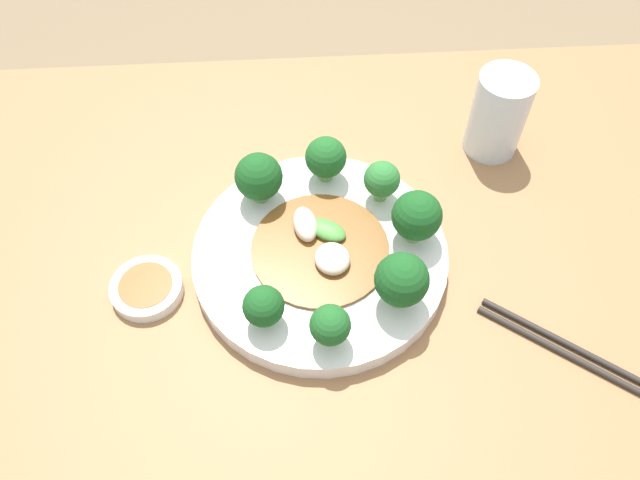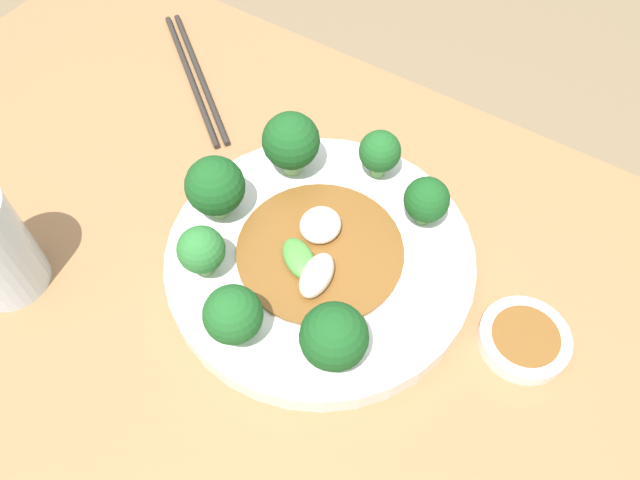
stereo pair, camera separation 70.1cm
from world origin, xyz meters
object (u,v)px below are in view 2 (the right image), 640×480
broccoli_north (233,315)px  chopsticks (195,76)px  broccoli_southwest (427,200)px  broccoli_northwest (334,337)px  plate (320,259)px  broccoli_northeast (201,250)px  broccoli_east (215,187)px  broccoli_south (380,152)px  stirfry_center (318,250)px  broccoli_southeast (291,142)px  sauce_dish (524,339)px

broccoli_north → chopsticks: broccoli_north is taller
broccoli_southwest → broccoli_northwest: broccoli_northwest is taller
plate → broccoli_northeast: (0.08, 0.07, 0.04)m
broccoli_north → broccoli_east: bearing=-45.8°
broccoli_northwest → broccoli_east: broccoli_east is taller
broccoli_southwest → broccoli_north: 0.21m
plate → broccoli_south: broccoli_south is taller
plate → stirfry_center: size_ratio=1.85×
stirfry_center → broccoli_southeast: bearing=-43.1°
plate → broccoli_east: bearing=6.7°
broccoli_south → sauce_dish: (-0.20, 0.09, -0.05)m
broccoli_south → stirfry_center: 0.12m
broccoli_northeast → stirfry_center: bearing=-137.5°
plate → broccoli_east: (0.11, 0.01, 0.05)m
broccoli_south → sauce_dish: broccoli_south is taller
broccoli_south → plate: bearing=91.5°
sauce_dish → broccoli_southwest: bearing=-23.3°
plate → broccoli_north: broccoli_north is taller
plate → broccoli_south: size_ratio=5.40×
broccoli_north → broccoli_east: (0.10, -0.10, 0.00)m
broccoli_northwest → broccoli_south: bearing=-70.5°
broccoli_northeast → broccoli_south: bearing=-111.7°
broccoli_south → chopsticks: broccoli_south is taller
stirfry_center → sauce_dish: 0.20m
broccoli_southeast → sauce_dish: bearing=171.3°
broccoli_southeast → chopsticks: broccoli_southeast is taller
stirfry_center → chopsticks: size_ratio=0.77×
chopsticks → broccoli_southeast: bearing=159.4°
broccoli_southwest → broccoli_southeast: size_ratio=0.74×
plate → broccoli_southeast: bearing=-41.7°
sauce_dish → broccoli_southeast: bearing=-8.7°
broccoli_southeast → sauce_dish: size_ratio=0.88×
plate → stirfry_center: 0.02m
broccoli_northeast → stirfry_center: (-0.08, -0.07, -0.03)m
broccoli_south → broccoli_southwest: bearing=157.7°
broccoli_northwest → sauce_dish: bearing=-139.6°
broccoli_north → broccoli_northeast: broccoli_north is taller
broccoli_southwest → broccoli_east: (0.17, 0.10, 0.01)m
broccoli_northeast → sauce_dish: size_ratio=0.68×
broccoli_north → broccoli_southeast: broccoli_southeast is taller
broccoli_southwest → broccoli_east: bearing=30.0°
chopsticks → broccoli_northwest: bearing=146.3°
broccoli_northeast → broccoli_east: bearing=-62.7°
chopsticks → sauce_dish: (-0.47, 0.12, 0.00)m
plate → sauce_dish: plate is taller
broccoli_southwest → broccoli_northeast: size_ratio=0.95×
broccoli_east → broccoli_northeast: (-0.03, 0.06, -0.01)m
broccoli_east → chopsticks: 0.24m
plate → broccoli_north: size_ratio=4.80×
plate → broccoli_south: 0.12m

